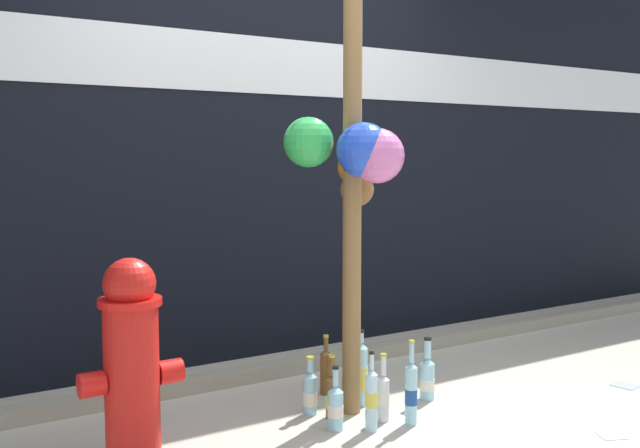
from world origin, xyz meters
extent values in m
plane|color=#ADA899|center=(0.00, 0.00, 0.00)|extent=(14.00, 14.00, 0.00)
cube|color=black|center=(0.00, 1.51, 1.63)|extent=(10.00, 0.20, 3.26)
cube|color=silver|center=(0.94, 1.41, 1.82)|extent=(5.80, 0.01, 0.34)
cube|color=gray|center=(0.00, 0.99, 0.04)|extent=(8.00, 0.12, 0.08)
cylinder|color=olive|center=(-0.13, 0.28, 1.24)|extent=(0.09, 0.09, 2.49)
sphere|color=orange|center=(0.01, 0.42, 1.21)|extent=(0.22, 0.22, 0.22)
sphere|color=blue|center=(-0.13, 0.18, 1.29)|extent=(0.26, 0.26, 0.26)
sphere|color=#D66BB2|center=(-0.08, 0.14, 1.27)|extent=(0.26, 0.26, 0.26)
sphere|color=green|center=(-0.29, 0.41, 1.33)|extent=(0.24, 0.24, 0.24)
sphere|color=brown|center=(-0.03, 0.38, 1.10)|extent=(0.17, 0.17, 0.17)
sphere|color=brown|center=(-0.03, 0.38, 1.23)|extent=(0.12, 0.12, 0.12)
sphere|color=brown|center=(-0.07, 0.38, 1.26)|extent=(0.05, 0.05, 0.05)
sphere|color=brown|center=(0.01, 0.38, 1.26)|extent=(0.05, 0.05, 0.05)
sphere|color=brown|center=(-0.03, 0.33, 1.23)|extent=(0.04, 0.04, 0.04)
cylinder|color=red|center=(-1.22, 0.26, 0.33)|extent=(0.22, 0.22, 0.67)
cylinder|color=red|center=(-1.22, 0.26, 0.68)|extent=(0.26, 0.26, 0.03)
sphere|color=red|center=(-1.22, 0.26, 0.75)|extent=(0.21, 0.21, 0.21)
cylinder|color=red|center=(-1.38, 0.26, 0.37)|extent=(0.10, 0.10, 0.10)
cylinder|color=red|center=(-1.06, 0.26, 0.37)|extent=(0.10, 0.10, 0.10)
cylinder|color=brown|center=(-0.25, 0.27, 0.09)|extent=(0.06, 0.06, 0.19)
cone|color=brown|center=(-0.25, 0.27, 0.20)|extent=(0.06, 0.06, 0.02)
cylinder|color=brown|center=(-0.25, 0.27, 0.26)|extent=(0.03, 0.03, 0.09)
cylinder|color=#D8C64C|center=(-0.25, 0.27, 0.08)|extent=(0.06, 0.06, 0.07)
cylinder|color=gold|center=(-0.25, 0.27, 0.31)|extent=(0.03, 0.03, 0.01)
cylinder|color=silver|center=(-0.06, 0.11, 0.10)|extent=(0.06, 0.06, 0.20)
cone|color=silver|center=(-0.06, 0.11, 0.21)|extent=(0.06, 0.06, 0.02)
cylinder|color=silver|center=(-0.06, 0.11, 0.27)|extent=(0.03, 0.03, 0.09)
cylinder|color=silver|center=(-0.06, 0.11, 0.11)|extent=(0.06, 0.06, 0.06)
cylinder|color=gold|center=(-0.06, 0.11, 0.32)|extent=(0.03, 0.03, 0.01)
cylinder|color=#93CCE0|center=(0.31, 0.23, 0.10)|extent=(0.08, 0.08, 0.19)
cone|color=#93CCE0|center=(0.31, 0.23, 0.21)|extent=(0.08, 0.08, 0.03)
cylinder|color=#93CCE0|center=(0.31, 0.23, 0.27)|extent=(0.04, 0.04, 0.09)
cylinder|color=silver|center=(0.31, 0.23, 0.08)|extent=(0.08, 0.08, 0.06)
cylinder|color=black|center=(0.31, 0.23, 0.32)|extent=(0.04, 0.04, 0.01)
cylinder|color=#93CCE0|center=(0.02, 0.00, 0.14)|extent=(0.06, 0.06, 0.28)
cone|color=#93CCE0|center=(0.02, 0.00, 0.29)|extent=(0.06, 0.06, 0.02)
cylinder|color=#93CCE0|center=(0.02, 0.00, 0.35)|extent=(0.02, 0.02, 0.10)
cylinder|color=#1E478C|center=(0.02, 0.00, 0.13)|extent=(0.06, 0.06, 0.07)
cylinder|color=gold|center=(0.02, 0.00, 0.40)|extent=(0.03, 0.03, 0.01)
cylinder|color=#B2DBEA|center=(-0.18, 0.03, 0.13)|extent=(0.06, 0.06, 0.27)
cone|color=#B2DBEA|center=(-0.18, 0.03, 0.28)|extent=(0.06, 0.06, 0.02)
cylinder|color=#B2DBEA|center=(-0.18, 0.03, 0.33)|extent=(0.02, 0.02, 0.07)
cylinder|color=#D8C64C|center=(-0.18, 0.03, 0.15)|extent=(0.06, 0.06, 0.07)
cylinder|color=black|center=(-0.18, 0.03, 0.37)|extent=(0.02, 0.02, 0.01)
cylinder|color=#93CCE0|center=(-0.32, 0.13, 0.09)|extent=(0.07, 0.07, 0.18)
cone|color=#93CCE0|center=(-0.32, 0.13, 0.20)|extent=(0.07, 0.07, 0.03)
cylinder|color=#93CCE0|center=(-0.32, 0.13, 0.25)|extent=(0.03, 0.03, 0.08)
cylinder|color=silver|center=(-0.32, 0.13, 0.09)|extent=(0.07, 0.07, 0.05)
cylinder|color=black|center=(-0.32, 0.13, 0.30)|extent=(0.03, 0.03, 0.01)
cylinder|color=#93CCE0|center=(-0.31, 0.36, 0.09)|extent=(0.07, 0.07, 0.19)
cone|color=#93CCE0|center=(-0.31, 0.36, 0.20)|extent=(0.07, 0.07, 0.03)
cylinder|color=#93CCE0|center=(-0.31, 0.36, 0.25)|extent=(0.03, 0.03, 0.06)
cylinder|color=silver|center=(-0.31, 0.36, 0.08)|extent=(0.07, 0.07, 0.07)
cylinder|color=gold|center=(-0.31, 0.36, 0.28)|extent=(0.04, 0.04, 0.01)
cylinder|color=#93CCE0|center=(-0.03, 0.34, 0.15)|extent=(0.07, 0.07, 0.30)
cone|color=#93CCE0|center=(-0.03, 0.34, 0.31)|extent=(0.07, 0.07, 0.03)
cylinder|color=#93CCE0|center=(-0.03, 0.34, 0.35)|extent=(0.03, 0.03, 0.05)
cylinder|color=#D8C64C|center=(-0.03, 0.34, 0.14)|extent=(0.07, 0.07, 0.12)
cylinder|color=black|center=(-0.03, 0.34, 0.38)|extent=(0.04, 0.04, 0.01)
cylinder|color=brown|center=(-0.09, 0.58, 0.11)|extent=(0.06, 0.06, 0.22)
cone|color=brown|center=(-0.09, 0.58, 0.23)|extent=(0.06, 0.06, 0.03)
cylinder|color=brown|center=(-0.09, 0.58, 0.28)|extent=(0.03, 0.03, 0.07)
cylinder|color=gold|center=(-0.09, 0.58, 0.31)|extent=(0.03, 0.03, 0.01)
cube|color=silver|center=(0.71, -0.58, 0.00)|extent=(0.14, 0.14, 0.01)
cube|color=#8C99B2|center=(1.39, -0.18, 0.00)|extent=(0.13, 0.15, 0.01)
cube|color=#8C99B2|center=(1.11, 1.01, 0.00)|extent=(0.11, 0.08, 0.01)
camera|label=1|loc=(-2.04, -2.53, 1.27)|focal=39.78mm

